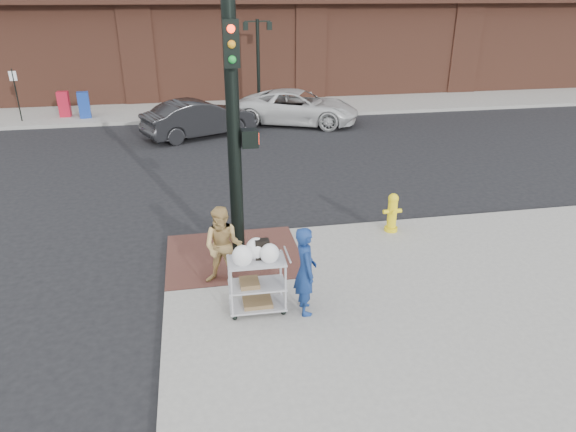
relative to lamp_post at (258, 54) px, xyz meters
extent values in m
plane|color=black|center=(-2.00, -16.00, -2.62)|extent=(220.00, 220.00, 0.00)
cube|color=gray|center=(10.50, 16.00, -2.54)|extent=(65.00, 36.00, 0.15)
cube|color=#502825|center=(-2.60, -15.10, -2.46)|extent=(2.80, 2.40, 0.01)
cylinder|color=black|center=(0.00, 0.00, -0.47)|extent=(0.16, 0.16, 4.00)
cube|color=black|center=(0.00, 0.00, 1.43)|extent=(1.20, 0.06, 0.06)
cube|color=black|center=(-0.55, 0.00, 1.23)|extent=(0.22, 0.22, 0.35)
cube|color=black|center=(0.55, 0.00, 1.23)|extent=(0.22, 0.22, 0.35)
cylinder|color=black|center=(-10.50, -1.00, -1.37)|extent=(0.05, 0.05, 2.20)
cylinder|color=black|center=(-2.50, -15.20, 0.03)|extent=(0.26, 0.26, 5.00)
cube|color=black|center=(-2.20, -15.20, 0.08)|extent=(0.32, 0.28, 0.34)
cube|color=#FF260C|center=(-2.04, -15.20, 0.08)|extent=(0.02, 0.18, 0.22)
cube|color=black|center=(-2.50, -15.48, 1.83)|extent=(0.28, 0.18, 0.80)
imported|color=navy|center=(-1.56, -17.38, -1.67)|extent=(0.38, 0.58, 1.60)
imported|color=tan|center=(-2.86, -16.19, -1.69)|extent=(0.91, 0.81, 1.56)
imported|color=black|center=(-2.97, -4.49, -1.89)|extent=(4.64, 3.22, 1.45)
imported|color=silver|center=(1.26, -3.13, -1.90)|extent=(5.72, 4.21, 1.44)
cube|color=#A4A4A9|center=(-2.37, -17.23, -1.49)|extent=(0.98, 0.56, 0.03)
cube|color=#A4A4A9|center=(-2.37, -17.23, -1.95)|extent=(0.98, 0.56, 0.03)
cube|color=#A4A4A9|center=(-2.37, -17.23, -2.35)|extent=(0.98, 0.56, 0.03)
cube|color=black|center=(-2.27, -17.18, -1.31)|extent=(0.24, 0.15, 0.35)
cube|color=brown|center=(-2.50, -17.23, -1.90)|extent=(0.32, 0.37, 0.09)
cube|color=brown|center=(-2.37, -17.23, -2.30)|extent=(0.50, 0.39, 0.08)
cylinder|color=yellow|center=(1.12, -14.54, -2.42)|extent=(0.30, 0.30, 0.09)
cylinder|color=yellow|center=(1.12, -14.54, -2.03)|extent=(0.22, 0.22, 0.67)
sphere|color=yellow|center=(1.12, -14.54, -1.66)|extent=(0.24, 0.24, 0.24)
cylinder|color=yellow|center=(1.12, -14.54, -1.98)|extent=(0.44, 0.10, 0.10)
cube|color=#AC1328|center=(-8.80, -0.43, -1.92)|extent=(0.47, 0.43, 1.10)
cube|color=navy|center=(-7.88, -0.84, -1.91)|extent=(0.53, 0.49, 1.12)
camera|label=1|loc=(-3.26, -24.76, 2.65)|focal=32.00mm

